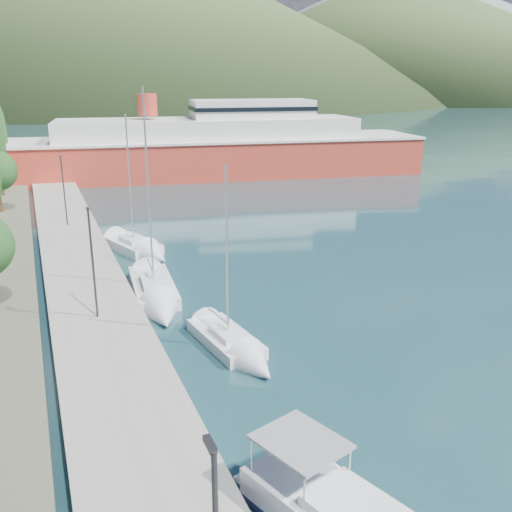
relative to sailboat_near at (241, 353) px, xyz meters
name	(u,v)px	position (x,y,z in m)	size (l,w,h in m)	color
ground	(81,139)	(2.82, 111.12, -0.28)	(1400.00, 1400.00, 0.00)	#1E4148
quay	(79,264)	(-6.18, 17.12, 0.12)	(5.00, 88.00, 0.80)	gray
hills_far	(165,12)	(141.41, 609.85, 77.11)	(1480.00, 900.00, 180.00)	slate
hills_near	(192,19)	(100.87, 363.62, 48.90)	(1010.00, 520.00, 115.00)	#3E552B
lamp_posts	(92,259)	(-6.18, 6.14, 3.80)	(0.15, 43.69, 6.06)	#2D2D33
sailboat_near	(241,353)	(0.00, 0.00, 0.00)	(3.12, 7.40, 10.30)	silver
sailboat_mid	(158,301)	(-2.38, 8.18, 0.05)	(3.32, 9.79, 13.84)	silver
sailboat_far	(144,251)	(-1.15, 18.87, 0.04)	(4.97, 8.35, 11.70)	silver
ferry	(211,150)	(15.11, 53.05, 3.31)	(60.72, 21.26, 11.82)	#BE3828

